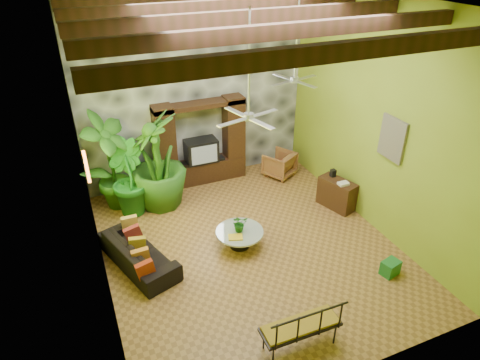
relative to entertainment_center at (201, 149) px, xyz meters
name	(u,v)px	position (x,y,z in m)	size (l,w,h in m)	color
ground	(248,245)	(0.00, -3.14, -0.97)	(7.00, 7.00, 0.00)	brown
ceiling	(251,2)	(0.00, -3.14, 4.03)	(6.00, 7.00, 0.02)	silver
back_wall	(194,89)	(0.00, 0.36, 1.53)	(6.00, 0.02, 5.00)	olive
left_wall	(86,172)	(-3.00, -3.14, 1.53)	(0.02, 7.00, 5.00)	olive
right_wall	(377,119)	(3.00, -3.14, 1.53)	(0.02, 7.00, 5.00)	olive
stone_accent_wall	(194,90)	(0.00, 0.30, 1.53)	(5.98, 0.10, 4.98)	#303237
ceiling_beams	(251,16)	(0.00, -3.14, 3.81)	(5.95, 5.36, 0.22)	#321A0F
entertainment_center	(201,149)	(0.00, 0.00, 0.00)	(2.40, 0.55, 2.30)	black
ceiling_fan_front	(249,106)	(-0.20, -3.54, 2.44)	(1.28, 1.28, 1.86)	silver
ceiling_fan_back	(295,70)	(1.60, -1.94, 2.44)	(1.28, 1.28, 1.86)	silver
wall_art_mask	(86,167)	(-2.96, -2.14, 1.13)	(0.06, 0.32, 0.55)	orange
wall_art_painting	(392,139)	(2.96, -3.74, 1.33)	(0.06, 0.70, 0.90)	#245084
sofa	(138,252)	(-2.32, -2.81, -0.67)	(2.05, 0.80, 0.60)	black
wicker_armchair	(279,164)	(2.10, -0.57, -0.62)	(0.74, 0.77, 0.70)	brown
tall_plant_a	(110,162)	(-2.39, -0.43, 0.30)	(1.33, 0.90, 2.52)	#2B691B
tall_plant_b	(127,178)	(-2.11, -0.76, -0.04)	(1.01, 0.82, 1.85)	#1C6C20
tall_plant_c	(157,162)	(-1.34, -0.75, 0.24)	(1.35, 1.35, 2.42)	#285D18
coffee_table	(240,236)	(-0.17, -3.07, -0.71)	(1.03, 1.03, 0.40)	black
centerpiece_plant	(240,224)	(-0.17, -3.05, -0.38)	(0.33, 0.29, 0.37)	#1C5917
yellow_tray	(236,237)	(-0.34, -3.25, -0.55)	(0.30, 0.21, 0.03)	yellow
iron_bench	(303,326)	(-0.29, -5.95, -0.42)	(1.34, 0.50, 0.57)	black
side_console	(337,194)	(2.65, -2.57, -0.59)	(0.42, 0.93, 0.74)	#3D2213
green_bin	(390,268)	(2.26, -5.07, -0.81)	(0.35, 0.27, 0.31)	#1B6633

